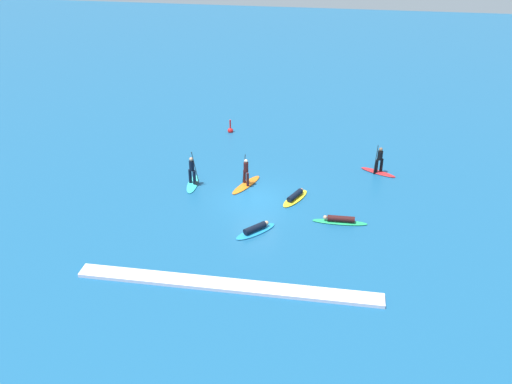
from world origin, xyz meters
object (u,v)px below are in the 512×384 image
surfer_on_orange_board (246,180)px  marker_buoy (230,130)px  surfer_on_blue_board (256,229)px  surfer_on_green_board (340,220)px  surfer_on_yellow_board (295,197)px  surfer_on_teal_board (192,178)px  surfer_on_red_board (379,165)px

surfer_on_orange_board → marker_buoy: bearing=41.7°
surfer_on_orange_board → surfer_on_blue_board: bearing=-140.6°
surfer_on_green_board → surfer_on_yellow_board: (-2.74, 2.28, -0.01)m
surfer_on_green_board → surfer_on_yellow_board: size_ratio=1.19×
surfer_on_green_board → marker_buoy: size_ratio=2.83×
surfer_on_orange_board → marker_buoy: (-2.69, 8.35, -0.26)m
surfer_on_teal_board → surfer_on_green_board: bearing=66.4°
surfer_on_blue_board → marker_buoy: 14.19m
surfer_on_yellow_board → surfer_on_orange_board: 3.48m
surfer_on_blue_board → surfer_on_red_board: 10.77m
marker_buoy → surfer_on_red_board: bearing=-25.6°
surfer_on_green_board → surfer_on_yellow_board: bearing=-40.9°
marker_buoy → surfer_on_blue_board: bearing=-73.0°
surfer_on_green_board → surfer_on_yellow_board: 3.56m
surfer_on_teal_board → surfer_on_yellow_board: 6.64m
surfer_on_teal_board → surfer_on_blue_board: 6.78m
surfer_on_red_board → surfer_on_green_board: surfer_on_red_board is taller
surfer_on_teal_board → surfer_on_orange_board: (3.35, 0.44, -0.09)m
surfer_on_teal_board → marker_buoy: bearing=170.6°
surfer_on_blue_board → surfer_on_red_board: surfer_on_red_board is taller
surfer_on_red_board → surfer_on_teal_board: bearing=43.9°
surfer_on_blue_board → surfer_on_green_board: size_ratio=0.78×
surfer_on_teal_board → surfer_on_red_board: (11.63, 3.54, 0.05)m
marker_buoy → surfer_on_orange_board: bearing=-72.1°
surfer_on_red_board → surfer_on_yellow_board: 6.68m
surfer_on_red_board → marker_buoy: bearing=1.4°
surfer_on_teal_board → surfer_on_yellow_board: size_ratio=0.97×
surfer_on_teal_board → surfer_on_green_board: (9.31, -3.10, -0.34)m
surfer_on_teal_board → surfer_on_green_board: surfer_on_teal_board is taller
surfer_on_green_board → surfer_on_blue_board: bearing=19.3°
surfer_on_blue_board → surfer_on_yellow_board: surfer_on_yellow_board is taller
surfer_on_teal_board → surfer_on_orange_board: 3.38m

